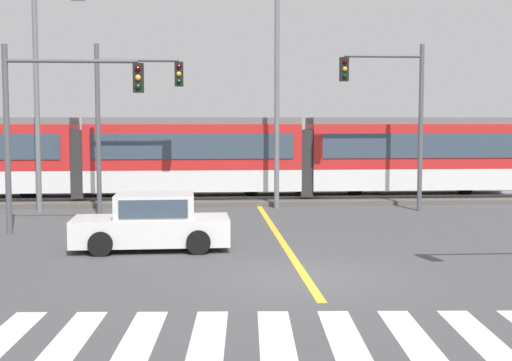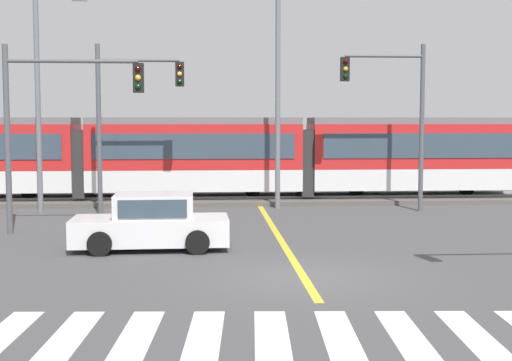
% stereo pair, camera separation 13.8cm
% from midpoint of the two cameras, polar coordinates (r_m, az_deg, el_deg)
% --- Properties ---
extents(ground_plane, '(200.00, 200.00, 0.00)m').
position_cam_midpoint_polar(ground_plane, '(16.09, 4.08, -7.74)').
color(ground_plane, '#474749').
extents(track_bed, '(120.00, 4.00, 0.18)m').
position_cam_midpoint_polar(track_bed, '(30.89, 0.19, -1.48)').
color(track_bed, '#56514C').
rests_on(track_bed, ground).
extents(rail_near, '(120.00, 0.08, 0.10)m').
position_cam_midpoint_polar(rail_near, '(30.16, 0.29, -1.37)').
color(rail_near, '#939399').
rests_on(rail_near, track_bed).
extents(rail_far, '(120.00, 0.08, 0.10)m').
position_cam_midpoint_polar(rail_far, '(31.59, 0.10, -1.08)').
color(rail_far, '#939399').
rests_on(rail_far, track_bed).
extents(light_rail_tram, '(28.00, 2.64, 3.43)m').
position_cam_midpoint_polar(light_rail_tram, '(30.66, -4.79, 2.12)').
color(light_rail_tram, silver).
rests_on(light_rail_tram, track_bed).
extents(crosswalk_stripe_0, '(0.73, 2.83, 0.01)m').
position_cam_midpoint_polar(crosswalk_stripe_0, '(12.59, -19.29, -11.57)').
color(crosswalk_stripe_0, silver).
rests_on(crosswalk_stripe_0, ground).
extents(crosswalk_stripe_1, '(0.73, 2.83, 0.01)m').
position_cam_midpoint_polar(crosswalk_stripe_1, '(12.28, -14.32, -11.86)').
color(crosswalk_stripe_1, silver).
rests_on(crosswalk_stripe_1, ground).
extents(crosswalk_stripe_2, '(0.73, 2.83, 0.01)m').
position_cam_midpoint_polar(crosswalk_stripe_2, '(12.07, -9.13, -12.07)').
color(crosswalk_stripe_2, silver).
rests_on(crosswalk_stripe_2, ground).
extents(crosswalk_stripe_3, '(0.73, 2.83, 0.01)m').
position_cam_midpoint_polar(crosswalk_stripe_3, '(11.96, -3.79, -12.18)').
color(crosswalk_stripe_3, silver).
rests_on(crosswalk_stripe_3, ground).
extents(crosswalk_stripe_4, '(0.73, 2.83, 0.01)m').
position_cam_midpoint_polar(crosswalk_stripe_4, '(11.94, 1.60, -12.20)').
color(crosswalk_stripe_4, silver).
rests_on(crosswalk_stripe_4, ground).
extents(crosswalk_stripe_5, '(0.73, 2.83, 0.01)m').
position_cam_midpoint_polar(crosswalk_stripe_5, '(12.03, 6.97, -12.10)').
color(crosswalk_stripe_5, silver).
rests_on(crosswalk_stripe_5, ground).
extents(crosswalk_stripe_6, '(0.73, 2.83, 0.01)m').
position_cam_midpoint_polar(crosswalk_stripe_6, '(12.22, 12.20, -11.91)').
color(crosswalk_stripe_6, silver).
rests_on(crosswalk_stripe_6, ground).
extents(crosswalk_stripe_7, '(0.73, 2.83, 0.01)m').
position_cam_midpoint_polar(crosswalk_stripe_7, '(12.50, 17.24, -11.64)').
color(crosswalk_stripe_7, silver).
rests_on(crosswalk_stripe_7, ground).
extents(lane_centre_line, '(0.20, 15.33, 0.01)m').
position_cam_midpoint_polar(lane_centre_line, '(21.37, 2.06, -4.57)').
color(lane_centre_line, gold).
rests_on(lane_centre_line, ground).
extents(sedan_crossing, '(4.24, 1.99, 1.52)m').
position_cam_midpoint_polar(sedan_crossing, '(19.53, -8.18, -3.44)').
color(sedan_crossing, silver).
rests_on(sedan_crossing, ground).
extents(traffic_light_mid_left, '(4.25, 0.38, 5.79)m').
position_cam_midpoint_polar(traffic_light_mid_left, '(22.71, -15.56, 5.53)').
color(traffic_light_mid_left, '#515459').
rests_on(traffic_light_mid_left, ground).
extents(traffic_light_far_left, '(3.25, 0.38, 6.30)m').
position_cam_midpoint_polar(traffic_light_far_left, '(26.93, -10.14, 5.95)').
color(traffic_light_far_left, '#515459').
rests_on(traffic_light_far_left, ground).
extents(traffic_light_far_right, '(3.25, 0.38, 6.37)m').
position_cam_midpoint_polar(traffic_light_far_right, '(27.79, 11.25, 6.11)').
color(traffic_light_far_right, '#515459').
rests_on(traffic_light_far_right, ground).
extents(street_lamp_west, '(2.00, 0.28, 8.36)m').
position_cam_midpoint_polar(street_lamp_west, '(28.22, -16.59, 7.16)').
color(street_lamp_west, slate).
rests_on(street_lamp_west, ground).
extents(street_lamp_centre, '(2.13, 0.28, 9.89)m').
position_cam_midpoint_polar(street_lamp_centre, '(28.25, 2.25, 8.97)').
color(street_lamp_centre, slate).
rests_on(street_lamp_centre, ground).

